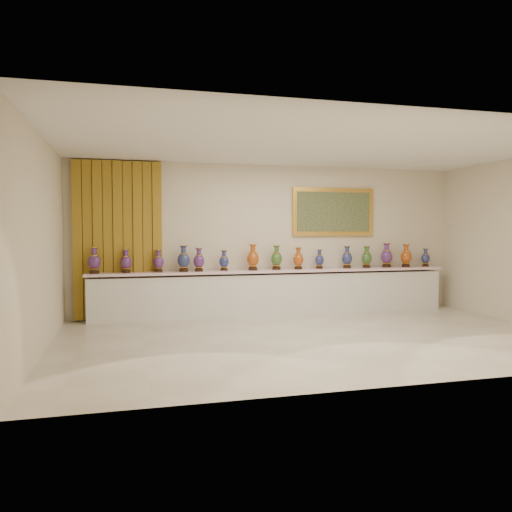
# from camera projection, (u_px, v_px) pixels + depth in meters

# --- Properties ---
(ground) EXTENTS (8.00, 8.00, 0.00)m
(ground) POSITION_uv_depth(u_px,v_px,m) (317.00, 338.00, 7.82)
(ground) COLOR beige
(ground) RESTS_ON ground
(room) EXTENTS (8.00, 8.00, 8.00)m
(room) POSITION_uv_depth(u_px,v_px,m) (156.00, 235.00, 9.51)
(room) COLOR beige
(room) RESTS_ON ground
(counter) EXTENTS (7.28, 0.48, 0.90)m
(counter) POSITION_uv_depth(u_px,v_px,m) (275.00, 293.00, 9.99)
(counter) COLOR white
(counter) RESTS_ON ground
(vase_0) EXTENTS (0.30, 0.30, 0.48)m
(vase_0) POSITION_uv_depth(u_px,v_px,m) (94.00, 262.00, 9.05)
(vase_0) COLOR black
(vase_0) RESTS_ON counter
(vase_1) EXTENTS (0.23, 0.23, 0.44)m
(vase_1) POSITION_uv_depth(u_px,v_px,m) (126.00, 262.00, 9.23)
(vase_1) COLOR black
(vase_1) RESTS_ON counter
(vase_2) EXTENTS (0.21, 0.21, 0.42)m
(vase_2) POSITION_uv_depth(u_px,v_px,m) (159.00, 262.00, 9.39)
(vase_2) COLOR black
(vase_2) RESTS_ON counter
(vase_3) EXTENTS (0.30, 0.30, 0.50)m
(vase_3) POSITION_uv_depth(u_px,v_px,m) (184.00, 260.00, 9.45)
(vase_3) COLOR black
(vase_3) RESTS_ON counter
(vase_4) EXTENTS (0.24, 0.24, 0.45)m
(vase_4) POSITION_uv_depth(u_px,v_px,m) (199.00, 261.00, 9.53)
(vase_4) COLOR black
(vase_4) RESTS_ON counter
(vase_5) EXTENTS (0.25, 0.25, 0.41)m
(vase_5) POSITION_uv_depth(u_px,v_px,m) (224.00, 261.00, 9.66)
(vase_5) COLOR black
(vase_5) RESTS_ON counter
(vase_6) EXTENTS (0.30, 0.30, 0.51)m
(vase_6) POSITION_uv_depth(u_px,v_px,m) (253.00, 259.00, 9.79)
(vase_6) COLOR black
(vase_6) RESTS_ON counter
(vase_7) EXTENTS (0.28, 0.28, 0.49)m
(vase_7) POSITION_uv_depth(u_px,v_px,m) (277.00, 259.00, 9.94)
(vase_7) COLOR black
(vase_7) RESTS_ON counter
(vase_8) EXTENTS (0.24, 0.24, 0.44)m
(vase_8) POSITION_uv_depth(u_px,v_px,m) (298.00, 259.00, 10.04)
(vase_8) COLOR black
(vase_8) RESTS_ON counter
(vase_9) EXTENTS (0.24, 0.24, 0.40)m
(vase_9) POSITION_uv_depth(u_px,v_px,m) (319.00, 260.00, 10.20)
(vase_9) COLOR black
(vase_9) RESTS_ON counter
(vase_10) EXTENTS (0.28, 0.28, 0.46)m
(vase_10) POSITION_uv_depth(u_px,v_px,m) (347.00, 258.00, 10.34)
(vase_10) COLOR black
(vase_10) RESTS_ON counter
(vase_11) EXTENTS (0.26, 0.26, 0.46)m
(vase_11) POSITION_uv_depth(u_px,v_px,m) (367.00, 258.00, 10.45)
(vase_11) COLOR black
(vase_11) RESTS_ON counter
(vase_12) EXTENTS (0.30, 0.30, 0.52)m
(vase_12) POSITION_uv_depth(u_px,v_px,m) (387.00, 256.00, 10.57)
(vase_12) COLOR black
(vase_12) RESTS_ON counter
(vase_13) EXTENTS (0.25, 0.25, 0.49)m
(vase_13) POSITION_uv_depth(u_px,v_px,m) (406.00, 257.00, 10.64)
(vase_13) COLOR black
(vase_13) RESTS_ON counter
(vase_14) EXTENTS (0.20, 0.20, 0.40)m
(vase_14) POSITION_uv_depth(u_px,v_px,m) (425.00, 258.00, 10.83)
(vase_14) COLOR black
(vase_14) RESTS_ON counter
(label_card) EXTENTS (0.10, 0.06, 0.00)m
(label_card) POSITION_uv_depth(u_px,v_px,m) (222.00, 271.00, 9.56)
(label_card) COLOR white
(label_card) RESTS_ON counter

